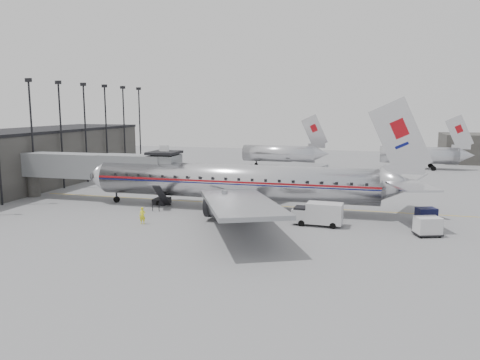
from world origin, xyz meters
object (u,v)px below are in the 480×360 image
object	(u,v)px
airliner	(241,182)
service_van	(318,214)
baggage_cart_navy	(426,215)
ramp_worker	(142,216)
baggage_cart_white	(428,226)

from	to	relation	value
airliner	service_van	xyz separation A→B (m)	(9.25, -5.00, -2.00)
service_van	baggage_cart_navy	size ratio (longest dim) A/B	2.14
airliner	service_van	world-z (taller)	airliner
baggage_cart_navy	ramp_worker	distance (m)	28.69
airliner	baggage_cart_navy	xyz separation A→B (m)	(19.73, -1.00, -2.40)
baggage_cart_white	ramp_worker	distance (m)	27.23
baggage_cart_white	ramp_worker	world-z (taller)	baggage_cart_white
baggage_cart_navy	service_van	bearing A→B (deg)	-179.30
service_van	baggage_cart_white	bearing A→B (deg)	-3.13
airliner	baggage_cart_navy	world-z (taller)	airliner
ramp_worker	airliner	bearing A→B (deg)	38.15
service_van	ramp_worker	world-z (taller)	service_van
airliner	ramp_worker	distance (m)	12.15
service_van	baggage_cart_white	size ratio (longest dim) A/B	1.87
airliner	baggage_cart_white	size ratio (longest dim) A/B	15.02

